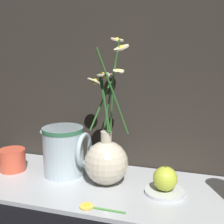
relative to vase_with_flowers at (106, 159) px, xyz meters
name	(u,v)px	position (x,y,z in m)	size (l,w,h in m)	color
ground_plane	(115,190)	(0.03, -0.01, -0.09)	(6.00, 6.00, 0.00)	black
shelf	(115,188)	(0.03, -0.01, -0.08)	(0.88, 0.33, 0.01)	#B2B7BC
vase_with_flowers	(106,159)	(0.00, 0.00, 0.00)	(0.17, 0.17, 0.41)	beige
yellow_mug	(12,160)	(-0.32, 0.00, -0.04)	(0.09, 0.08, 0.07)	#DB5138
ceramic_pitcher	(64,149)	(-0.14, 0.02, 0.01)	(0.15, 0.13, 0.16)	silver
saucer_plate	(164,192)	(0.17, -0.02, -0.07)	(0.11, 0.11, 0.01)	silver
orange_fruit	(165,179)	(0.17, -0.02, -0.03)	(0.07, 0.07, 0.07)	#B7C638
loose_daisy	(92,207)	(0.01, -0.15, -0.07)	(0.12, 0.04, 0.01)	#4C8E3D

